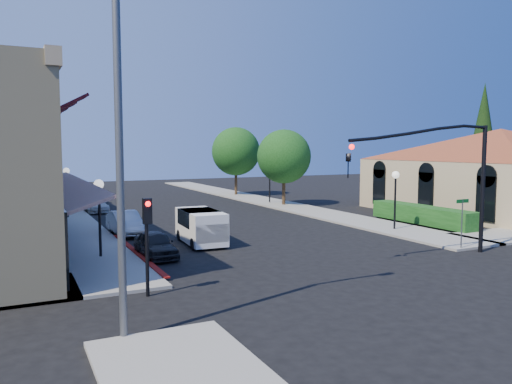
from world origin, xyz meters
name	(u,v)px	position (x,y,z in m)	size (l,w,h in m)	color
ground	(366,279)	(0.00, 0.00, 0.00)	(120.00, 120.00, 0.00)	black
sidewalk_left	(58,210)	(-8.75, 27.00, 0.06)	(3.50, 50.00, 0.12)	gray
sidewalk_right	(257,200)	(8.75, 27.00, 0.06)	(3.50, 50.00, 0.12)	gray
curb_red_strip	(137,255)	(-6.90, 8.00, 0.00)	(0.25, 10.00, 0.06)	maroon
mission_building	(499,163)	(21.99, 11.50, 3.75)	(30.12, 30.12, 6.40)	tan
hedge	(422,225)	(11.70, 9.00, 0.00)	(1.40, 8.00, 1.10)	#144313
conifer_far	(483,132)	(28.00, 18.00, 6.36)	(3.20, 3.20, 11.00)	#2E2112
street_tree_a	(284,157)	(8.80, 22.00, 4.19)	(4.56, 4.56, 6.48)	#2E2112
street_tree_b	(236,151)	(8.80, 32.00, 4.54)	(4.94, 4.94, 7.02)	#2E2112
signal_mast_arm	(451,167)	(5.86, 1.50, 4.09)	(8.01, 0.39, 6.00)	black
secondary_signal	(147,228)	(-8.00, 1.41, 2.32)	(0.28, 0.42, 3.32)	black
cobra_streetlight	(133,136)	(-9.15, -2.00, 5.27)	(3.60, 0.25, 9.31)	#595B5E
street_name_sign	(462,216)	(7.50, 2.20, 1.70)	(0.80, 0.06, 2.50)	#595B5E
lamppost_left_near	(99,198)	(-8.50, 8.00, 2.74)	(0.44, 0.44, 3.57)	black
lamppost_left_far	(67,180)	(-8.50, 22.00, 2.74)	(0.44, 0.44, 3.57)	black
lamppost_right_near	(395,185)	(8.50, 8.00, 2.74)	(0.44, 0.44, 3.57)	black
lamppost_right_far	(270,173)	(8.50, 24.00, 2.74)	(0.44, 0.44, 3.57)	black
white_van	(201,225)	(-3.29, 9.23, 1.01)	(1.92, 4.01, 1.74)	white
parked_car_a	(156,244)	(-6.20, 7.23, 0.59)	(1.40, 3.48, 1.19)	black
parked_car_b	(125,223)	(-6.20, 13.81, 0.67)	(1.41, 4.05, 1.33)	#B3B7B9
parked_car_c	(95,205)	(-6.20, 25.00, 0.56)	(1.57, 3.85, 1.12)	silver
parked_car_d	(92,196)	(-5.44, 32.00, 0.54)	(1.80, 3.90, 1.08)	#949699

